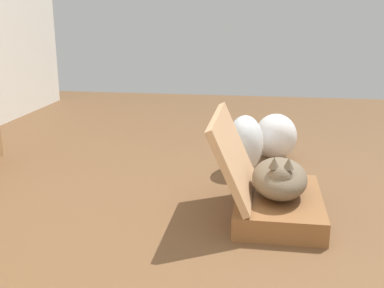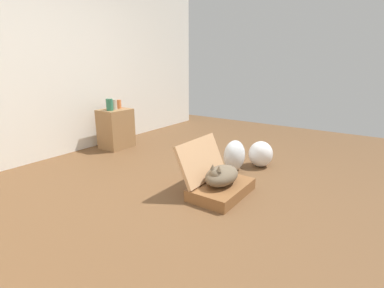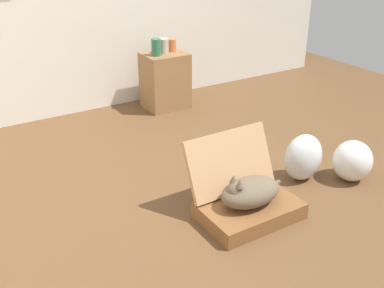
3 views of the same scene
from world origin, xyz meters
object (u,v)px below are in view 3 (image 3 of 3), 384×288
object	(u,v)px
suitcase_base	(249,210)
side_table	(165,81)
vase_round	(163,46)
vase_short	(172,45)
plastic_bag_white	(303,157)
vase_tall	(156,47)
plastic_bag_clear	(352,161)
cat	(249,192)

from	to	relation	value
suitcase_base	side_table	world-z (taller)	side_table
vase_round	side_table	bearing A→B (deg)	-90.00
vase_round	vase_short	bearing A→B (deg)	6.47
vase_short	vase_round	bearing A→B (deg)	-173.53
plastic_bag_white	vase_round	size ratio (longest dim) A/B	2.50
vase_short	vase_round	size ratio (longest dim) A/B	0.86
vase_tall	vase_round	distance (m)	0.13
plastic_bag_clear	side_table	bearing A→B (deg)	102.24
suitcase_base	cat	world-z (taller)	cat
plastic_bag_clear	vase_round	world-z (taller)	vase_round
plastic_bag_clear	cat	bearing A→B (deg)	179.95
plastic_bag_white	plastic_bag_clear	size ratio (longest dim) A/B	1.16
cat	plastic_bag_white	size ratio (longest dim) A/B	1.37
suitcase_base	plastic_bag_clear	bearing A→B (deg)	-0.03
vase_round	plastic_bag_white	bearing A→B (deg)	-85.81
vase_short	cat	bearing A→B (deg)	-106.66
plastic_bag_white	vase_tall	world-z (taller)	vase_tall
cat	vase_round	size ratio (longest dim) A/B	3.42
cat	suitcase_base	bearing A→B (deg)	-2.13
plastic_bag_white	vase_short	xyz separation A→B (m)	(-0.03, 2.00, 0.48)
side_table	cat	bearing A→B (deg)	-104.16
plastic_bag_white	vase_tall	xyz separation A→B (m)	(-0.26, 1.94, 0.50)
suitcase_base	cat	size ratio (longest dim) A/B	1.29
side_table	vase_tall	bearing A→B (deg)	-163.68
vase_tall	vase_short	size ratio (longest dim) A/B	1.33
plastic_bag_clear	vase_short	world-z (taller)	vase_short
suitcase_base	plastic_bag_white	world-z (taller)	plastic_bag_white
vase_round	suitcase_base	bearing A→B (deg)	-103.79
suitcase_base	plastic_bag_white	bearing A→B (deg)	16.84
plastic_bag_clear	vase_tall	xyz separation A→B (m)	(-0.58, 2.14, 0.52)
suitcase_base	vase_tall	xyz separation A→B (m)	(0.43, 2.14, 0.63)
plastic_bag_white	vase_tall	distance (m)	2.02
suitcase_base	side_table	size ratio (longest dim) A/B	1.12
plastic_bag_white	vase_short	world-z (taller)	vase_short
vase_short	side_table	bearing A→B (deg)	-162.66
plastic_bag_clear	side_table	xyz separation A→B (m)	(-0.47, 2.18, 0.14)
cat	plastic_bag_white	world-z (taller)	plastic_bag_white
side_table	vase_tall	size ratio (longest dim) A/B	3.45
plastic_bag_clear	side_table	world-z (taller)	side_table
vase_short	vase_round	world-z (taller)	vase_round
suitcase_base	vase_round	distance (m)	2.35
suitcase_base	cat	distance (m)	0.15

